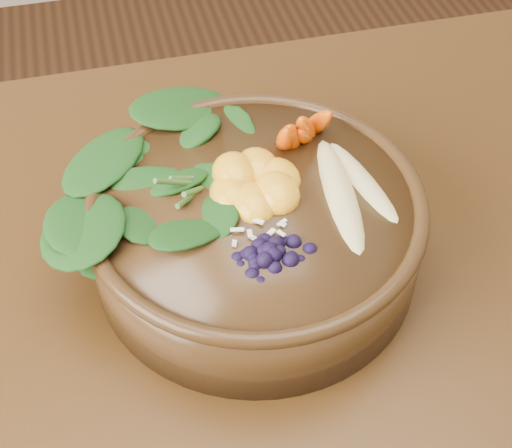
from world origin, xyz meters
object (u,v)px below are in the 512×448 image
Objects in this scene: dining_table at (432,359)px; kale_heap at (195,140)px; stoneware_bowl at (256,231)px; mandarin_cluster at (255,172)px; blueberry_pile at (271,237)px; banana_halves at (353,175)px; carrot_cluster at (301,101)px.

kale_heap is at bearing 140.92° from dining_table.
dining_table is 0.23m from stoneware_bowl.
dining_table is 16.72× the size of mandarin_cluster.
blueberry_pile reaches higher than mandarin_cluster.
dining_table is at bearing -45.51° from banana_halves.
carrot_cluster is at bearing 4.70° from kale_heap.
mandarin_cluster is at bearing 84.92° from blueberry_pile.
mandarin_cluster is (0.00, 0.02, 0.06)m from stoneware_bowl.
carrot_cluster is (0.06, 0.08, 0.08)m from stoneware_bowl.
dining_table is at bearing -11.41° from blueberry_pile.
banana_halves is at bearing -66.94° from carrot_cluster.
banana_halves is at bearing 32.67° from blueberry_pile.
dining_table is 0.29m from carrot_cluster.
stoneware_bowl is 0.10m from banana_halves.
banana_halves is (0.09, -0.00, 0.06)m from stoneware_bowl.
stoneware_bowl is 1.53× the size of kale_heap.
mandarin_cluster reaches higher than dining_table.
banana_halves is at bearing -15.56° from mandarin_cluster.
mandarin_cluster is (-0.16, 0.11, 0.19)m from dining_table.
carrot_cluster reaches higher than stoneware_bowl.
carrot_cluster is at bearing 44.38° from mandarin_cluster.
kale_heap reaches higher than blueberry_pile.
carrot_cluster is 0.60× the size of blueberry_pile.
stoneware_bowl is at bearing 149.14° from dining_table.
kale_heap is at bearing 121.06° from stoneware_bowl.
kale_heap is (-0.04, 0.07, 0.06)m from stoneware_bowl.
stoneware_bowl is at bearing -102.15° from mandarin_cluster.
kale_heap is at bearing 105.99° from blueberry_pile.
dining_table is 9.50× the size of banana_halves.
stoneware_bowl is (-0.16, 0.10, 0.13)m from dining_table.
banana_halves is (0.13, -0.07, -0.01)m from kale_heap.
kale_heap is 1.42× the size of blueberry_pile.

